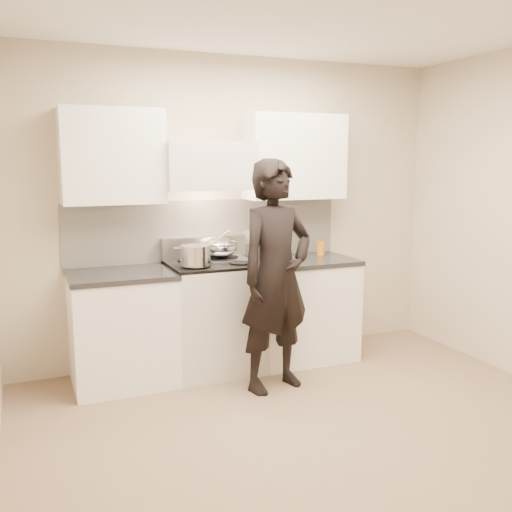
{
  "coord_description": "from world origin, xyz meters",
  "views": [
    {
      "loc": [
        -1.79,
        -3.08,
        1.8
      ],
      "look_at": [
        -0.07,
        1.05,
        1.04
      ],
      "focal_mm": 40.0,
      "sensor_mm": 36.0,
      "label": 1
    }
  ],
  "objects_px": {
    "wok": "(219,247)",
    "utensil_crock": "(264,246)",
    "stove": "(214,316)",
    "person": "(276,276)",
    "counter_right": "(301,308)"
  },
  "relations": [
    {
      "from": "counter_right",
      "to": "utensil_crock",
      "type": "bearing_deg",
      "value": 146.63
    },
    {
      "from": "counter_right",
      "to": "utensil_crock",
      "type": "height_order",
      "value": "utensil_crock"
    },
    {
      "from": "counter_right",
      "to": "person",
      "type": "bearing_deg",
      "value": -132.36
    },
    {
      "from": "wok",
      "to": "counter_right",
      "type": "bearing_deg",
      "value": -11.2
    },
    {
      "from": "counter_right",
      "to": "wok",
      "type": "distance_m",
      "value": 0.95
    },
    {
      "from": "wok",
      "to": "utensil_crock",
      "type": "height_order",
      "value": "utensil_crock"
    },
    {
      "from": "wok",
      "to": "utensil_crock",
      "type": "distance_m",
      "value": 0.45
    },
    {
      "from": "stove",
      "to": "utensil_crock",
      "type": "distance_m",
      "value": 0.8
    },
    {
      "from": "wok",
      "to": "stove",
      "type": "bearing_deg",
      "value": -124.76
    },
    {
      "from": "wok",
      "to": "utensil_crock",
      "type": "relative_size",
      "value": 1.13
    },
    {
      "from": "stove",
      "to": "person",
      "type": "relative_size",
      "value": 0.53
    },
    {
      "from": "counter_right",
      "to": "stove",
      "type": "bearing_deg",
      "value": -180.0
    },
    {
      "from": "stove",
      "to": "wok",
      "type": "height_order",
      "value": "wok"
    },
    {
      "from": "stove",
      "to": "utensil_crock",
      "type": "relative_size",
      "value": 2.77
    },
    {
      "from": "stove",
      "to": "person",
      "type": "distance_m",
      "value": 0.77
    }
  ]
}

